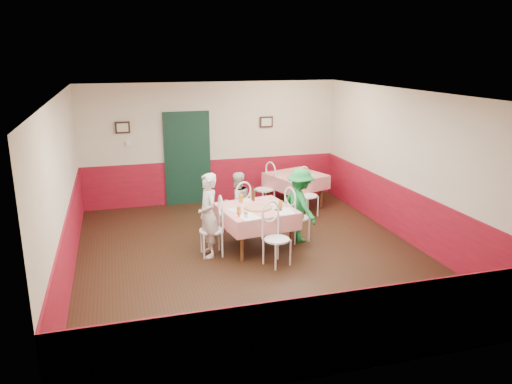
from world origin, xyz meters
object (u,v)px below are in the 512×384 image
object	(u,v)px
main_table	(256,228)
chair_second_a	(264,190)
beer_bottle	(253,195)
diner_left	(208,215)
chair_right	(297,218)
chair_near	(277,239)
diner_right	(300,205)
glass_b	(280,205)
chair_left	(211,231)
chair_second_b	(308,196)
glass_c	(241,199)
pizza	(258,208)
second_table	(296,190)
glass_a	(239,211)
diner_far	(237,202)
wallet	(278,210)
chair_far	(238,211)

from	to	relation	value
main_table	chair_second_a	size ratio (longest dim) A/B	1.36
chair_second_a	beer_bottle	size ratio (longest dim) A/B	3.73
diner_left	chair_right	bearing A→B (deg)	93.52
chair_near	diner_right	size ratio (longest dim) A/B	0.65
chair_near	diner_right	distance (m)	1.26
chair_second_a	glass_b	size ratio (longest dim) A/B	6.56
main_table	chair_left	size ratio (longest dim) A/B	1.36
chair_left	glass_b	size ratio (longest dim) A/B	6.56
chair_second_b	diner_right	xyz separation A→B (m)	(-0.69, -1.33, 0.24)
main_table	chair_near	world-z (taller)	chair_near
main_table	glass_c	world-z (taller)	glass_c
diner_left	pizza	bearing A→B (deg)	89.93
pizza	diner_right	bearing A→B (deg)	11.80
second_table	pizza	world-z (taller)	pizza
diner_left	glass_a	bearing A→B (deg)	66.59
chair_left	main_table	bearing A→B (deg)	99.86
main_table	glass_c	size ratio (longest dim) A/B	8.62
chair_second_a	chair_second_b	bearing A→B (deg)	25.94
diner_far	chair_right	bearing A→B (deg)	124.95
glass_b	wallet	distance (m)	0.14
main_table	chair_second_b	xyz separation A→B (m)	(1.58, 1.46, 0.08)
chair_near	wallet	size ratio (longest dim) A/B	8.18
chair_left	chair_near	xyz separation A→B (m)	(0.96, -0.72, 0.00)
main_table	pizza	xyz separation A→B (m)	(0.02, -0.05, 0.40)
pizza	wallet	bearing A→B (deg)	-33.60
main_table	glass_a	size ratio (longest dim) A/B	8.85
beer_bottle	diner_far	size ratio (longest dim) A/B	0.20
chair_second_a	beer_bottle	world-z (taller)	beer_bottle
second_table	chair_far	xyz separation A→B (m)	(-1.70, -1.36, 0.08)
diner_left	chair_second_b	bearing A→B (deg)	118.07
pizza	chair_left	bearing A→B (deg)	-175.69
wallet	chair_second_b	bearing A→B (deg)	46.01
beer_bottle	chair_right	bearing A→B (deg)	-21.17
diner_left	wallet	bearing A→B (deg)	79.08
chair_second_a	diner_far	xyz separation A→B (m)	(-0.95, -1.31, 0.16)
second_table	chair_right	world-z (taller)	chair_right
chair_second_b	diner_far	world-z (taller)	diner_far
diner_left	chair_far	bearing A→B (deg)	136.88
chair_second_a	wallet	size ratio (longest dim) A/B	8.18
glass_c	wallet	distance (m)	0.84
chair_right	diner_far	xyz separation A→B (m)	(-0.97, 0.77, 0.16)
beer_bottle	pizza	bearing A→B (deg)	-95.04
diner_far	diner_right	distance (m)	1.28
chair_second_a	chair_near	bearing A→B (deg)	-32.14
pizza	diner_far	bearing A→B (deg)	98.91
chair_second_b	pizza	distance (m)	2.19
main_table	glass_b	xyz separation A→B (m)	(0.40, -0.16, 0.45)
second_table	chair_right	xyz separation A→B (m)	(-0.74, -2.09, 0.08)
wallet	glass_a	bearing A→B (deg)	174.62
pizza	beer_bottle	distance (m)	0.49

